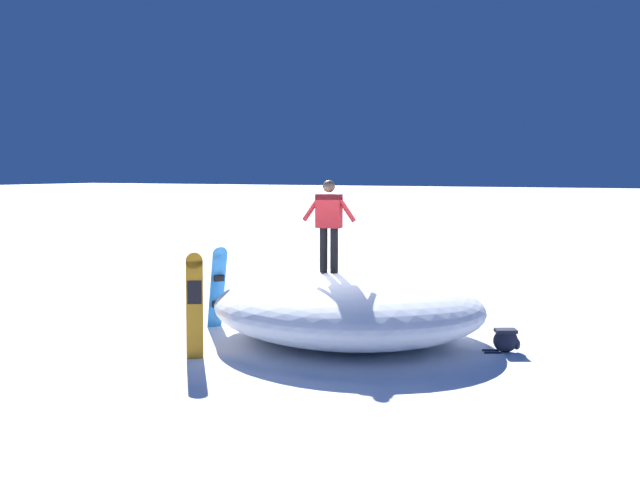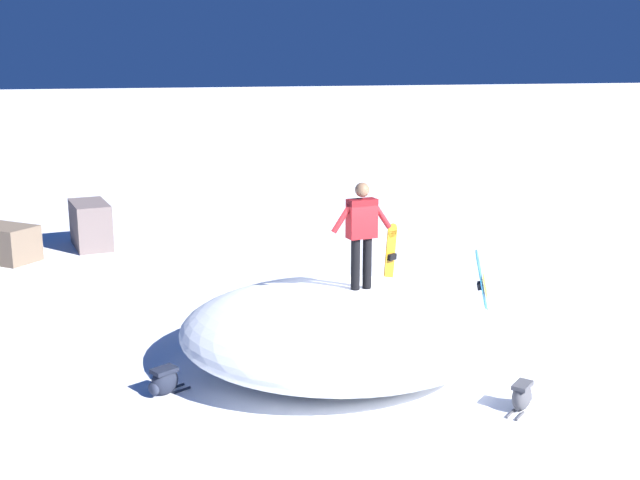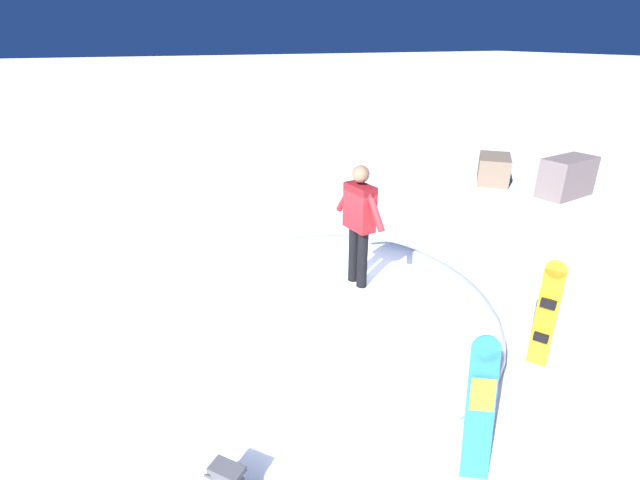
{
  "view_description": "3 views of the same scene",
  "coord_description": "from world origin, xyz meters",
  "px_view_note": "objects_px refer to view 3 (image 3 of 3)",
  "views": [
    {
      "loc": [
        -5.4,
        11.1,
        3.02
      ],
      "look_at": [
        0.25,
        -0.42,
        1.77
      ],
      "focal_mm": 40.21,
      "sensor_mm": 36.0,
      "label": 1
    },
    {
      "loc": [
        -3.9,
        -11.2,
        4.65
      ],
      "look_at": [
        -0.56,
        -0.17,
        1.96
      ],
      "focal_mm": 43.64,
      "sensor_mm": 36.0,
      "label": 2
    },
    {
      "loc": [
        4.95,
        -3.22,
        4.31
      ],
      "look_at": [
        -0.64,
        -0.61,
        1.61
      ],
      "focal_mm": 26.15,
      "sensor_mm": 36.0,
      "label": 3
    }
  ],
  "objects_px": {
    "snowboard_primary_upright": "(480,406)",
    "snowboarder_standing": "(359,219)",
    "snowboard_secondary_upright": "(546,314)",
    "backpack_far": "(263,262)"
  },
  "relations": [
    {
      "from": "snowboard_secondary_upright",
      "to": "snowboard_primary_upright",
      "type": "bearing_deg",
      "value": -65.6
    },
    {
      "from": "snowboard_primary_upright",
      "to": "snowboard_secondary_upright",
      "type": "relative_size",
      "value": 0.93
    },
    {
      "from": "snowboarder_standing",
      "to": "snowboard_primary_upright",
      "type": "distance_m",
      "value": 2.61
    },
    {
      "from": "snowboard_primary_upright",
      "to": "snowboard_secondary_upright",
      "type": "distance_m",
      "value": 2.15
    },
    {
      "from": "snowboarder_standing",
      "to": "snowboard_secondary_upright",
      "type": "bearing_deg",
      "value": 58.0
    },
    {
      "from": "snowboarder_standing",
      "to": "backpack_far",
      "type": "height_order",
      "value": "snowboarder_standing"
    },
    {
      "from": "snowboarder_standing",
      "to": "snowboard_secondary_upright",
      "type": "relative_size",
      "value": 0.97
    },
    {
      "from": "snowboard_primary_upright",
      "to": "snowboarder_standing",
      "type": "bearing_deg",
      "value": -174.62
    },
    {
      "from": "snowboarder_standing",
      "to": "snowboard_secondary_upright",
      "type": "height_order",
      "value": "snowboarder_standing"
    },
    {
      "from": "snowboarder_standing",
      "to": "backpack_far",
      "type": "distance_m",
      "value": 3.66
    }
  ]
}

